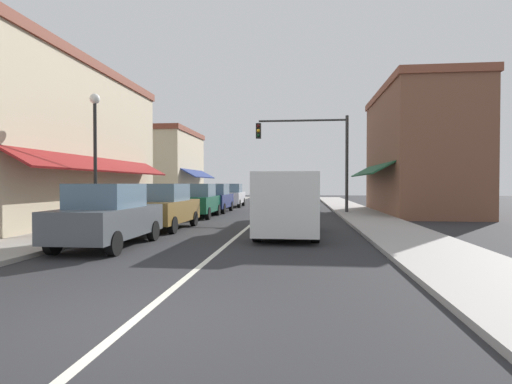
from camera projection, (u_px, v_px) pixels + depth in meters
ground_plane at (263, 215)px, 23.06m from camera, size 80.00×80.00×0.00m
sidewalk_left at (168, 213)px, 23.67m from camera, size 2.60×56.00×0.12m
sidewalk_right at (362, 215)px, 22.46m from camera, size 2.60×56.00×0.12m
lane_center_stripe at (263, 215)px, 23.06m from camera, size 0.14×52.00×0.01m
storefront_left_block at (50, 143)px, 18.00m from camera, size 5.51×14.20×7.16m
storefront_right_block at (418, 151)px, 23.99m from camera, size 5.73×10.20×7.34m
storefront_far_left at (165, 168)px, 33.94m from camera, size 6.04×8.20×6.17m
parked_car_nearest_left at (108, 216)px, 11.37m from camera, size 1.80×4.11×1.77m
parked_car_second_left at (164, 207)px, 15.80m from camera, size 1.83×4.13×1.77m
parked_car_third_left at (198, 201)px, 21.42m from camera, size 1.86×4.14×1.77m
parked_car_far_left at (215, 198)px, 25.30m from camera, size 1.80×4.11×1.77m
parked_car_distant_left at (231, 195)px, 31.24m from camera, size 1.86×4.14×1.77m
van_in_lane at (288, 202)px, 13.92m from camera, size 2.03×5.19×2.12m
traffic_signal_mast_arm at (315, 147)px, 23.95m from camera, size 5.41×0.50×5.75m
street_lamp_left_near at (95, 140)px, 14.41m from camera, size 0.36×0.36×4.95m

